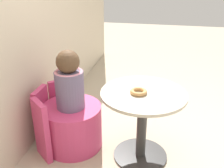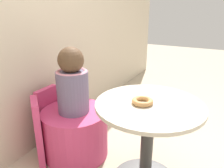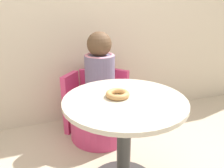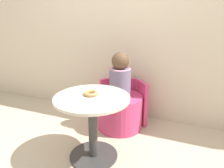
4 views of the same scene
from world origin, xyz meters
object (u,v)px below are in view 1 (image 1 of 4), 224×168
object	(u,v)px
tub_chair	(73,126)
child_figure	(69,82)
round_table	(142,114)
donut	(139,92)

from	to	relation	value
tub_chair	child_figure	bearing A→B (deg)	0.00
round_table	tub_chair	xyz separation A→B (m)	(0.04, 0.65, -0.23)
child_figure	tub_chair	bearing A→B (deg)	0.00
donut	tub_chair	bearing A→B (deg)	83.62
tub_chair	donut	bearing A→B (deg)	-96.38
round_table	tub_chair	bearing A→B (deg)	86.58
child_figure	donut	world-z (taller)	child_figure
round_table	donut	bearing A→B (deg)	128.33
round_table	tub_chair	world-z (taller)	round_table
tub_chair	round_table	bearing A→B (deg)	-93.42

